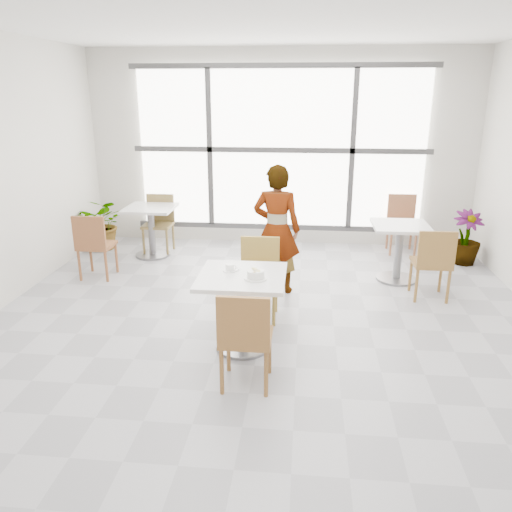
# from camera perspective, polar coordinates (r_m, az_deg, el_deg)

# --- Properties ---
(floor) EXTENTS (7.00, 7.00, 0.00)m
(floor) POSITION_cam_1_polar(r_m,az_deg,el_deg) (4.98, 0.35, -9.89)
(floor) COLOR #9E9EA5
(floor) RESTS_ON ground
(ceiling) EXTENTS (7.00, 7.00, 0.00)m
(ceiling) POSITION_cam_1_polar(r_m,az_deg,el_deg) (4.44, 0.43, 26.67)
(ceiling) COLOR white
(ceiling) RESTS_ON ground
(wall_back) EXTENTS (6.00, 0.00, 6.00)m
(wall_back) POSITION_cam_1_polar(r_m,az_deg,el_deg) (7.93, 2.82, 12.10)
(wall_back) COLOR silver
(wall_back) RESTS_ON ground
(wall_front) EXTENTS (6.00, 0.00, 6.00)m
(wall_front) POSITION_cam_1_polar(r_m,az_deg,el_deg) (1.29, -15.83, -24.05)
(wall_front) COLOR silver
(wall_front) RESTS_ON ground
(window) EXTENTS (4.60, 0.07, 2.52)m
(window) POSITION_cam_1_polar(r_m,az_deg,el_deg) (7.87, 2.79, 12.05)
(window) COLOR white
(window) RESTS_ON ground
(main_table) EXTENTS (0.80, 0.80, 0.75)m
(main_table) POSITION_cam_1_polar(r_m,az_deg,el_deg) (4.67, -1.59, -4.77)
(main_table) COLOR white
(main_table) RESTS_ON ground
(chair_near) EXTENTS (0.42, 0.42, 0.87)m
(chair_near) POSITION_cam_1_polar(r_m,az_deg,el_deg) (4.05, -1.27, -8.95)
(chair_near) COLOR brown
(chair_near) RESTS_ON ground
(chair_far) EXTENTS (0.42, 0.42, 0.87)m
(chair_far) POSITION_cam_1_polar(r_m,az_deg,el_deg) (5.37, 0.36, -1.87)
(chair_far) COLOR olive
(chair_far) RESTS_ON ground
(oatmeal_bowl) EXTENTS (0.21, 0.21, 0.09)m
(oatmeal_bowl) POSITION_cam_1_polar(r_m,az_deg,el_deg) (4.47, -0.03, -2.11)
(oatmeal_bowl) COLOR white
(oatmeal_bowl) RESTS_ON main_table
(coffee_cup) EXTENTS (0.16, 0.13, 0.07)m
(coffee_cup) POSITION_cam_1_polar(r_m,az_deg,el_deg) (4.68, -2.99, -1.36)
(coffee_cup) COLOR white
(coffee_cup) RESTS_ON main_table
(person) EXTENTS (0.61, 0.43, 1.56)m
(person) POSITION_cam_1_polar(r_m,az_deg,el_deg) (5.98, 2.38, 3.04)
(person) COLOR black
(person) RESTS_ON ground
(bg_table_left) EXTENTS (0.70, 0.70, 0.75)m
(bg_table_left) POSITION_cam_1_polar(r_m,az_deg,el_deg) (7.54, -11.93, 3.57)
(bg_table_left) COLOR silver
(bg_table_left) RESTS_ON ground
(bg_table_right) EXTENTS (0.70, 0.70, 0.75)m
(bg_table_right) POSITION_cam_1_polar(r_m,az_deg,el_deg) (6.66, 16.08, 1.29)
(bg_table_right) COLOR white
(bg_table_right) RESTS_ON ground
(bg_chair_left_near) EXTENTS (0.42, 0.42, 0.87)m
(bg_chair_left_near) POSITION_cam_1_polar(r_m,az_deg,el_deg) (6.78, -18.10, 1.51)
(bg_chair_left_near) COLOR brown
(bg_chair_left_near) RESTS_ON ground
(bg_chair_left_far) EXTENTS (0.42, 0.42, 0.87)m
(bg_chair_left_far) POSITION_cam_1_polar(r_m,az_deg,el_deg) (7.76, -11.03, 4.14)
(bg_chair_left_far) COLOR olive
(bg_chair_left_far) RESTS_ON ground
(bg_chair_right_near) EXTENTS (0.42, 0.42, 0.87)m
(bg_chair_right_near) POSITION_cam_1_polar(r_m,az_deg,el_deg) (6.13, 19.62, -0.41)
(bg_chair_right_near) COLOR olive
(bg_chair_right_near) RESTS_ON ground
(bg_chair_right_far) EXTENTS (0.42, 0.42, 0.87)m
(bg_chair_right_far) POSITION_cam_1_polar(r_m,az_deg,el_deg) (7.93, 16.36, 4.04)
(bg_chair_right_far) COLOR #A06341
(bg_chair_right_far) RESTS_ON ground
(plant_left) EXTENTS (0.76, 0.66, 0.81)m
(plant_left) POSITION_cam_1_polar(r_m,az_deg,el_deg) (8.09, -17.08, 3.57)
(plant_left) COLOR #3F8141
(plant_left) RESTS_ON ground
(plant_right) EXTENTS (0.50, 0.50, 0.77)m
(plant_right) POSITION_cam_1_polar(r_m,az_deg,el_deg) (7.67, 22.91, 1.96)
(plant_right) COLOR #3F7733
(plant_right) RESTS_ON ground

